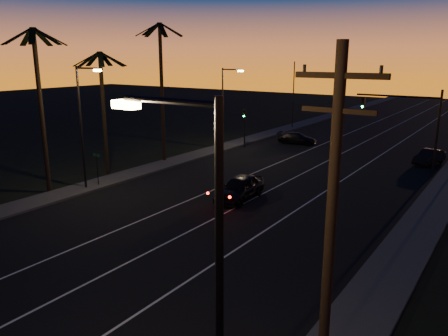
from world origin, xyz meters
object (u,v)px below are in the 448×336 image
Objects in this scene: utility_pole at (330,233)px; signal_mast at (409,115)px; lead_car at (240,188)px; right_car at (429,157)px; cross_car at (297,138)px.

utility_pole is 1.41× the size of signal_mast.
lead_car is 1.28× the size of right_car.
lead_car is 21.16m from cross_car.
signal_mast is at bearing 64.48° from lead_car.
cross_car is at bearing 104.57° from lead_car.
lead_car is (-11.86, 14.50, -4.49)m from utility_pole.
right_car is (-2.95, 32.98, -4.64)m from utility_pole.
signal_mast is at bearing -21.42° from cross_car.
right_car is 14.38m from cross_car.
lead_car is (-7.40, -15.49, -3.96)m from signal_mast.
signal_mast is 1.54× the size of cross_car.
utility_pole is 2.34× the size of right_car.
signal_mast is at bearing 98.47° from utility_pole.
utility_pole is 33.44m from right_car.
lead_car is at bearing -115.75° from right_car.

